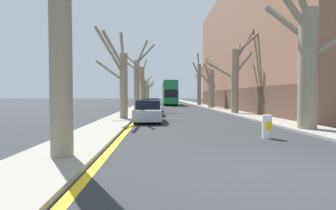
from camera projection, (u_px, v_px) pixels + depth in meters
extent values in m
plane|color=#2B2D30|center=(268.00, 174.00, 5.82)|extent=(300.00, 300.00, 0.00)
cube|color=gray|center=(144.00, 103.00, 55.53)|extent=(2.22, 120.00, 0.12)
cube|color=gray|center=(194.00, 103.00, 55.95)|extent=(2.22, 120.00, 0.12)
cube|color=#93664C|center=(268.00, 46.00, 32.72)|extent=(10.00, 36.61, 15.81)
cube|color=brown|center=(228.00, 99.00, 32.76)|extent=(0.12, 35.88, 2.50)
cube|color=yellow|center=(150.00, 104.00, 55.59)|extent=(0.24, 120.00, 0.01)
cylinder|color=gray|center=(61.00, 42.00, 6.88)|extent=(0.58, 0.58, 6.31)
cylinder|color=gray|center=(124.00, 87.00, 18.51)|extent=(0.56, 0.56, 4.70)
cylinder|color=gray|center=(110.00, 51.00, 17.80)|extent=(1.95, 1.42, 3.18)
cylinder|color=gray|center=(110.00, 71.00, 18.96)|extent=(2.29, 1.29, 1.66)
cylinder|color=gray|center=(122.00, 48.00, 17.82)|extent=(0.21, 1.35, 2.05)
cylinder|color=gray|center=(114.00, 51.00, 17.09)|extent=(1.12, 2.81, 2.13)
cylinder|color=gray|center=(137.00, 86.00, 30.46)|extent=(0.65, 0.65, 5.80)
cylinder|color=gray|center=(146.00, 54.00, 30.20)|extent=(2.29, 0.59, 2.31)
cylinder|color=gray|center=(138.00, 74.00, 29.93)|extent=(0.72, 1.25, 1.92)
cylinder|color=gray|center=(142.00, 52.00, 30.01)|extent=(1.58, 0.98, 2.76)
cylinder|color=gray|center=(142.00, 87.00, 41.52)|extent=(0.65, 0.65, 6.25)
cylinder|color=gray|center=(144.00, 66.00, 42.01)|extent=(0.87, 1.46, 2.41)
cylinder|color=gray|center=(139.00, 76.00, 41.81)|extent=(1.46, 1.04, 2.32)
cylinder|color=gray|center=(141.00, 79.00, 40.90)|extent=(0.56, 1.38, 1.62)
cylinder|color=gray|center=(135.00, 64.00, 41.09)|extent=(2.52, 0.76, 2.32)
cylinder|color=gray|center=(135.00, 69.00, 41.32)|extent=(2.49, 0.33, 2.01)
cylinder|color=gray|center=(145.00, 92.00, 52.83)|extent=(0.54, 0.54, 4.73)
cylinder|color=gray|center=(147.00, 85.00, 53.59)|extent=(0.97, 1.81, 2.28)
cylinder|color=gray|center=(145.00, 84.00, 54.11)|extent=(0.27, 2.82, 2.54)
cylinder|color=gray|center=(141.00, 82.00, 52.67)|extent=(1.65, 0.31, 1.44)
cylinder|color=gray|center=(148.00, 79.00, 52.98)|extent=(1.56, 0.65, 1.39)
cylinder|color=gray|center=(147.00, 92.00, 63.87)|extent=(0.84, 0.84, 5.05)
cylinder|color=gray|center=(144.00, 81.00, 64.11)|extent=(2.17, 1.12, 2.64)
cylinder|color=gray|center=(146.00, 86.00, 63.20)|extent=(1.08, 1.55, 1.91)
cylinder|color=gray|center=(151.00, 86.00, 63.58)|extent=(1.83, 0.86, 1.33)
cylinder|color=gray|center=(144.00, 79.00, 63.78)|extent=(1.96, 0.44, 3.00)
cylinder|color=gray|center=(150.00, 86.00, 62.74)|extent=(1.89, 2.52, 2.28)
cylinder|color=gray|center=(308.00, 70.00, 12.77)|extent=(0.89, 0.89, 5.93)
cylinder|color=gray|center=(290.00, 5.00, 12.61)|extent=(2.17, 0.32, 2.81)
cylinder|color=gray|center=(287.00, 23.00, 13.52)|extent=(1.70, 2.11, 2.32)
cylinder|color=gray|center=(235.00, 82.00, 24.51)|extent=(0.69, 0.69, 6.04)
cylinder|color=gray|center=(247.00, 44.00, 23.64)|extent=(1.86, 1.82, 1.76)
cylinder|color=gray|center=(245.00, 45.00, 24.17)|extent=(1.86, 0.78, 2.94)
cylinder|color=gray|center=(221.00, 70.00, 25.13)|extent=(2.60, 1.68, 1.85)
cylinder|color=gray|center=(238.00, 55.00, 24.86)|extent=(0.99, 1.17, 2.10)
cylinder|color=gray|center=(243.00, 64.00, 23.56)|extent=(1.13, 2.06, 1.88)
cylinder|color=gray|center=(211.00, 89.00, 35.53)|extent=(0.78, 0.78, 5.23)
cylinder|color=gray|center=(204.00, 77.00, 35.63)|extent=(2.08, 0.71, 1.88)
cylinder|color=gray|center=(208.00, 74.00, 34.50)|extent=(1.64, 2.19, 2.80)
cylinder|color=gray|center=(206.00, 79.00, 35.79)|extent=(1.70, 1.02, 1.98)
cylinder|color=gray|center=(199.00, 85.00, 45.70)|extent=(0.67, 0.67, 7.18)
cylinder|color=gray|center=(198.00, 61.00, 44.58)|extent=(0.88, 2.18, 2.66)
cylinder|color=gray|center=(196.00, 70.00, 44.25)|extent=(1.73, 2.90, 2.19)
cylinder|color=gray|center=(197.00, 78.00, 46.43)|extent=(0.75, 1.79, 1.77)
cylinder|color=gray|center=(203.00, 71.00, 46.42)|extent=(1.79, 1.82, 1.83)
cylinder|color=gray|center=(203.00, 66.00, 45.92)|extent=(1.86, 0.90, 3.23)
cube|color=#1E7F47|center=(169.00, 96.00, 48.46)|extent=(2.42, 11.79, 2.46)
cube|color=#1E7F47|center=(169.00, 86.00, 48.39)|extent=(2.37, 11.55, 1.38)
cube|color=#1A6C3C|center=(169.00, 82.00, 48.36)|extent=(2.37, 11.55, 0.12)
cube|color=black|center=(169.00, 94.00, 48.44)|extent=(2.45, 10.37, 1.28)
cube|color=black|center=(169.00, 86.00, 48.39)|extent=(2.45, 10.37, 1.05)
cube|color=black|center=(171.00, 94.00, 42.58)|extent=(2.18, 0.06, 1.34)
cylinder|color=black|center=(164.00, 103.00, 44.93)|extent=(0.30, 0.97, 0.97)
cylinder|color=black|center=(176.00, 103.00, 45.01)|extent=(0.30, 0.97, 0.97)
cylinder|color=black|center=(163.00, 102.00, 51.75)|extent=(0.30, 0.97, 0.97)
cylinder|color=black|center=(174.00, 102.00, 51.84)|extent=(0.30, 0.97, 0.97)
cube|color=#9EA3AD|center=(148.00, 114.00, 17.28)|extent=(1.76, 4.27, 0.67)
cube|color=black|center=(148.00, 104.00, 17.52)|extent=(1.54, 2.22, 0.57)
cylinder|color=black|center=(135.00, 119.00, 15.98)|extent=(0.20, 0.63, 0.63)
cylinder|color=black|center=(160.00, 119.00, 16.04)|extent=(0.20, 0.63, 0.63)
cylinder|color=black|center=(138.00, 116.00, 18.54)|extent=(0.20, 0.63, 0.63)
cylinder|color=black|center=(160.00, 116.00, 18.60)|extent=(0.20, 0.63, 0.63)
cube|color=#9EA3AD|center=(151.00, 110.00, 23.11)|extent=(1.85, 4.28, 0.61)
cube|color=black|center=(151.00, 103.00, 23.34)|extent=(1.63, 2.23, 0.64)
cylinder|color=black|center=(140.00, 113.00, 21.80)|extent=(0.20, 0.62, 0.62)
cylinder|color=black|center=(160.00, 113.00, 21.86)|extent=(0.20, 0.62, 0.62)
cylinder|color=black|center=(142.00, 111.00, 24.37)|extent=(0.20, 0.62, 0.62)
cylinder|color=black|center=(160.00, 111.00, 24.43)|extent=(0.20, 0.62, 0.62)
cube|color=navy|center=(152.00, 106.00, 29.47)|extent=(1.85, 4.56, 0.68)
cube|color=black|center=(152.00, 101.00, 29.72)|extent=(1.63, 2.37, 0.50)
cylinder|color=black|center=(144.00, 109.00, 28.08)|extent=(0.20, 0.67, 0.67)
cylinder|color=black|center=(159.00, 109.00, 28.15)|extent=(0.20, 0.67, 0.67)
cylinder|color=black|center=(145.00, 107.00, 30.81)|extent=(0.20, 0.67, 0.67)
cylinder|color=black|center=(159.00, 107.00, 30.88)|extent=(0.20, 0.67, 0.67)
cube|color=#4C5156|center=(153.00, 105.00, 35.94)|extent=(1.73, 4.50, 0.60)
cube|color=black|center=(153.00, 100.00, 36.19)|extent=(1.52, 2.34, 0.60)
cylinder|color=black|center=(147.00, 106.00, 34.57)|extent=(0.20, 0.65, 0.65)
cylinder|color=black|center=(159.00, 106.00, 34.63)|extent=(0.20, 0.65, 0.65)
cylinder|color=black|center=(148.00, 105.00, 37.26)|extent=(0.20, 0.65, 0.65)
cylinder|color=black|center=(159.00, 105.00, 37.32)|extent=(0.20, 0.65, 0.65)
cylinder|color=white|center=(267.00, 127.00, 10.64)|extent=(0.38, 0.38, 0.95)
cube|color=yellow|center=(269.00, 126.00, 10.44)|extent=(0.27, 0.01, 0.34)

